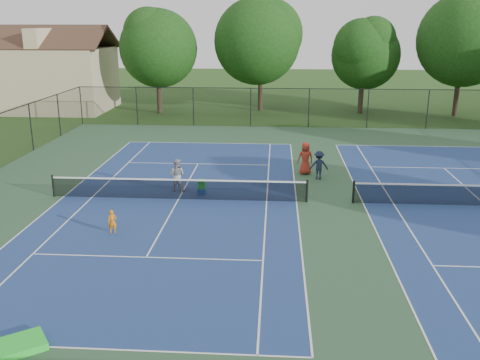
# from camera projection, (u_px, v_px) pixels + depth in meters

# --- Properties ---
(ground) EXTENTS (140.00, 140.00, 0.00)m
(ground) POSITION_uv_depth(u_px,v_px,m) (330.00, 203.00, 24.47)
(ground) COLOR #234716
(ground) RESTS_ON ground
(court_pad) EXTENTS (36.00, 36.00, 0.01)m
(court_pad) POSITION_uv_depth(u_px,v_px,m) (330.00, 203.00, 24.47)
(court_pad) COLOR #305632
(court_pad) RESTS_ON ground
(tennis_court_left) EXTENTS (12.00, 23.83, 1.07)m
(tennis_court_left) POSITION_uv_depth(u_px,v_px,m) (178.00, 197.00, 24.89)
(tennis_court_left) COLOR navy
(tennis_court_left) RESTS_ON ground
(perimeter_fence) EXTENTS (36.08, 36.08, 3.02)m
(perimeter_fence) POSITION_uv_depth(u_px,v_px,m) (331.00, 169.00, 24.01)
(perimeter_fence) COLOR black
(perimeter_fence) RESTS_ON ground
(tree_back_a) EXTENTS (6.80, 6.80, 9.15)m
(tree_back_a) POSITION_uv_depth(u_px,v_px,m) (157.00, 44.00, 46.51)
(tree_back_a) COLOR #2D2116
(tree_back_a) RESTS_ON ground
(tree_back_b) EXTENTS (7.60, 7.60, 10.03)m
(tree_back_b) POSITION_uv_depth(u_px,v_px,m) (261.00, 37.00, 47.68)
(tree_back_b) COLOR #2D2116
(tree_back_b) RESTS_ON ground
(tree_back_c) EXTENTS (6.00, 6.00, 8.40)m
(tree_back_c) POSITION_uv_depth(u_px,v_px,m) (364.00, 51.00, 46.47)
(tree_back_c) COLOR #2D2116
(tree_back_c) RESTS_ON ground
(tree_back_d) EXTENTS (7.80, 7.80, 10.37)m
(tree_back_d) POSITION_uv_depth(u_px,v_px,m) (464.00, 35.00, 44.61)
(tree_back_d) COLOR #2D2116
(tree_back_d) RESTS_ON ground
(clapboard_house) EXTENTS (10.80, 8.10, 7.65)m
(clapboard_house) POSITION_uv_depth(u_px,v_px,m) (53.00, 76.00, 48.96)
(clapboard_house) COLOR tan
(clapboard_house) RESTS_ON ground
(child_player) EXTENTS (0.39, 0.32, 0.94)m
(child_player) POSITION_uv_depth(u_px,v_px,m) (112.00, 222.00, 20.85)
(child_player) COLOR orange
(child_player) RESTS_ON ground
(instructor) EXTENTS (0.89, 0.76, 1.62)m
(instructor) POSITION_uv_depth(u_px,v_px,m) (177.00, 175.00, 25.92)
(instructor) COLOR #99999B
(instructor) RESTS_ON ground
(bystander_b) EXTENTS (1.02, 0.63, 1.52)m
(bystander_b) POSITION_uv_depth(u_px,v_px,m) (319.00, 165.00, 27.89)
(bystander_b) COLOR #182035
(bystander_b) RESTS_ON ground
(bystander_c) EXTENTS (0.97, 0.75, 1.76)m
(bystander_c) POSITION_uv_depth(u_px,v_px,m) (305.00, 158.00, 28.76)
(bystander_c) COLOR maroon
(bystander_c) RESTS_ON ground
(ball_crate) EXTENTS (0.42, 0.36, 0.32)m
(ball_crate) POSITION_uv_depth(u_px,v_px,m) (202.00, 192.00, 25.52)
(ball_crate) COLOR navy
(ball_crate) RESTS_ON ground
(ball_hopper) EXTENTS (0.37, 0.31, 0.43)m
(ball_hopper) POSITION_uv_depth(u_px,v_px,m) (202.00, 184.00, 25.41)
(ball_hopper) COLOR green
(ball_hopper) RESTS_ON ball_crate
(green_tarp) EXTENTS (1.71, 1.61, 0.19)m
(green_tarp) POSITION_uv_depth(u_px,v_px,m) (16.00, 346.00, 13.51)
(green_tarp) COLOR #1CC61E
(green_tarp) RESTS_ON ground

